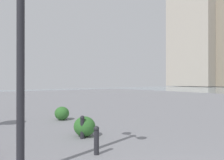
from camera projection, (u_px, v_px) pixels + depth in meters
name	position (u px, v px, depth m)	size (l,w,h in m)	color
building_highrise	(195.00, 40.00, 70.51)	(15.25, 10.52, 32.43)	#B2A899
lamppost	(21.00, 14.00, 3.89)	(0.98, 0.28, 4.45)	#232328
bollard_near	(96.00, 140.00, 4.98)	(0.13, 0.13, 0.66)	#232328
bollard_mid	(82.00, 127.00, 6.35)	(0.13, 0.13, 0.68)	#232328
shrub_low	(62.00, 113.00, 9.38)	(0.68, 0.61, 0.58)	#2D6628
shrub_round	(85.00, 126.00, 6.61)	(0.72, 0.65, 0.61)	#2D6628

